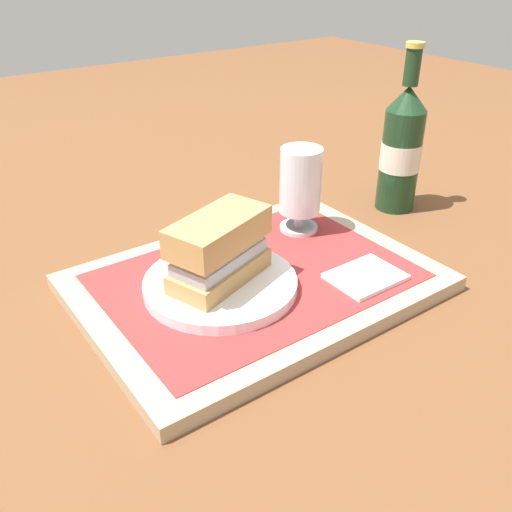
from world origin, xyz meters
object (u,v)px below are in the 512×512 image
Objects in this scene: sandwich at (220,247)px; beer_bottle at (401,148)px; plate at (219,283)px; beer_glass at (300,185)px.

beer_bottle is (0.39, 0.07, 0.03)m from sandwich.
beer_glass is (0.18, 0.07, 0.06)m from plate.
sandwich is 1.15× the size of beer_glass.
beer_glass is 0.47× the size of beer_bottle.
beer_glass reaches higher than sandwich.
plate is 1.32× the size of sandwich.
beer_bottle reaches higher than sandwich.
beer_glass is at bearing 20.21° from plate.
sandwich is 0.54× the size of beer_bottle.
sandwich is at bearing -170.17° from beer_bottle.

